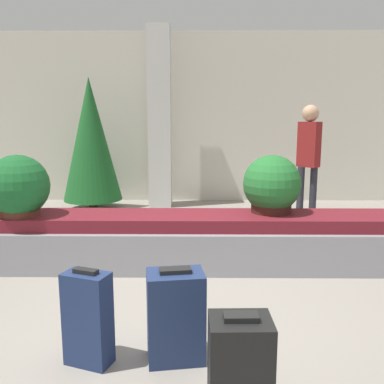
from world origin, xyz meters
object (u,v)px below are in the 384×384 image
(decorated_tree, at_px, (91,140))
(potted_plant_0, at_px, (18,188))
(suitcase_2, at_px, (176,316))
(traveler_0, at_px, (309,152))
(pillar, at_px, (160,118))
(suitcase_3, at_px, (88,318))
(potted_plant_1, at_px, (272,186))
(suitcase_0, at_px, (240,373))

(decorated_tree, bearing_deg, potted_plant_0, -91.71)
(suitcase_2, bearing_deg, potted_plant_0, 126.33)
(traveler_0, bearing_deg, pillar, 19.67)
(suitcase_3, xyz_separation_m, potted_plant_0, (-1.19, 1.85, 0.57))
(pillar, xyz_separation_m, potted_plant_0, (-1.26, -3.26, -0.70))
(potted_plant_1, distance_m, decorated_tree, 3.84)
(potted_plant_0, xyz_separation_m, potted_plant_1, (2.77, 0.20, -0.01))
(pillar, height_order, suitcase_2, pillar)
(potted_plant_0, relative_size, decorated_tree, 0.29)
(suitcase_2, bearing_deg, potted_plant_1, 55.21)
(pillar, height_order, suitcase_3, pillar)
(suitcase_3, distance_m, potted_plant_1, 2.65)
(potted_plant_1, bearing_deg, suitcase_2, -116.28)
(suitcase_3, bearing_deg, decorated_tree, 122.69)
(traveler_0, xyz_separation_m, decorated_tree, (-3.57, 0.84, 0.14))
(pillar, bearing_deg, suitcase_3, -90.77)
(traveler_0, distance_m, decorated_tree, 3.67)
(suitcase_2, height_order, potted_plant_1, potted_plant_1)
(pillar, distance_m, suitcase_3, 5.27)
(suitcase_0, height_order, suitcase_3, suitcase_3)
(potted_plant_0, distance_m, decorated_tree, 2.95)
(suitcase_0, bearing_deg, pillar, 97.45)
(suitcase_2, xyz_separation_m, decorated_tree, (-1.70, 4.72, 0.92))
(suitcase_2, bearing_deg, pillar, 87.37)
(suitcase_3, bearing_deg, traveler_0, 77.65)
(pillar, xyz_separation_m, suitcase_3, (-0.07, -5.11, -1.27))
(traveler_0, height_order, decorated_tree, decorated_tree)
(potted_plant_0, bearing_deg, traveler_0, 29.78)
(suitcase_0, distance_m, potted_plant_0, 3.31)
(suitcase_2, distance_m, potted_plant_0, 2.60)
(suitcase_2, relative_size, potted_plant_0, 0.99)
(pillar, xyz_separation_m, traveler_0, (2.40, -1.17, -0.49))
(suitcase_0, relative_size, traveler_0, 0.36)
(decorated_tree, bearing_deg, pillar, 15.84)
(suitcase_3, xyz_separation_m, decorated_tree, (-1.11, 4.78, 0.91))
(traveler_0, bearing_deg, potted_plant_0, 75.47)
(suitcase_0, distance_m, suitcase_2, 0.75)
(potted_plant_0, distance_m, traveler_0, 4.22)
(pillar, xyz_separation_m, suitcase_0, (0.90, -5.71, -1.28))
(potted_plant_0, xyz_separation_m, traveler_0, (3.66, 2.09, 0.21))
(suitcase_2, bearing_deg, suitcase_0, -68.56)
(decorated_tree, bearing_deg, suitcase_2, -70.24)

